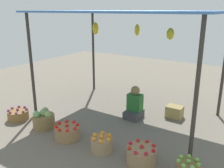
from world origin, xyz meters
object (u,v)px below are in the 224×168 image
at_px(basket_cabbages, 44,120).
at_px(wooden_crate_near_vendor, 175,112).
at_px(vendor_person, 134,106).
at_px(basket_oranges, 102,144).
at_px(basket_red_apples, 141,155).
at_px(basket_purple_onions, 18,115).
at_px(basket_red_tomatoes, 67,132).

xyz_separation_m(basket_cabbages, wooden_crate_near_vendor, (2.21, 2.08, -0.04)).
bearing_deg(vendor_person, basket_oranges, -83.27).
height_order(vendor_person, basket_red_apples, vendor_person).
height_order(basket_oranges, wooden_crate_near_vendor, basket_oranges).
relative_size(basket_purple_onions, basket_red_apples, 0.94).
xyz_separation_m(basket_cabbages, basket_oranges, (1.60, -0.07, -0.04)).
distance_m(basket_red_tomatoes, basket_oranges, 0.84).
relative_size(vendor_person, basket_purple_onions, 1.63).
relative_size(basket_purple_onions, basket_red_tomatoes, 0.95).
bearing_deg(vendor_person, basket_red_tomatoes, -111.87).
relative_size(basket_oranges, basket_red_apples, 0.79).
bearing_deg(wooden_crate_near_vendor, basket_oranges, -105.77).
relative_size(basket_cabbages, basket_oranges, 1.18).
xyz_separation_m(basket_cabbages, basket_red_tomatoes, (0.77, -0.08, -0.04)).
relative_size(basket_cabbages, wooden_crate_near_vendor, 1.27).
relative_size(basket_cabbages, basket_red_tomatoes, 0.94).
height_order(basket_cabbages, basket_red_tomatoes, basket_cabbages).
bearing_deg(basket_oranges, vendor_person, 96.73).
bearing_deg(basket_red_tomatoes, basket_cabbages, 174.02).
xyz_separation_m(vendor_person, basket_red_tomatoes, (-0.65, -1.61, -0.16)).
distance_m(vendor_person, basket_red_apples, 1.83).
bearing_deg(basket_cabbages, basket_oranges, -2.61).
relative_size(basket_oranges, wooden_crate_near_vendor, 1.07).
bearing_deg(vendor_person, basket_purple_onions, -144.59).
relative_size(basket_red_tomatoes, basket_red_apples, 0.99).
height_order(basket_red_tomatoes, basket_red_apples, basket_red_apples).
xyz_separation_m(basket_red_tomatoes, basket_oranges, (0.84, 0.01, 0.00)).
bearing_deg(basket_cabbages, wooden_crate_near_vendor, 43.24).
bearing_deg(wooden_crate_near_vendor, basket_cabbages, -136.76).
relative_size(basket_red_tomatoes, wooden_crate_near_vendor, 1.35).
relative_size(vendor_person, basket_red_apples, 1.54).
distance_m(basket_oranges, basket_red_apples, 0.78).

